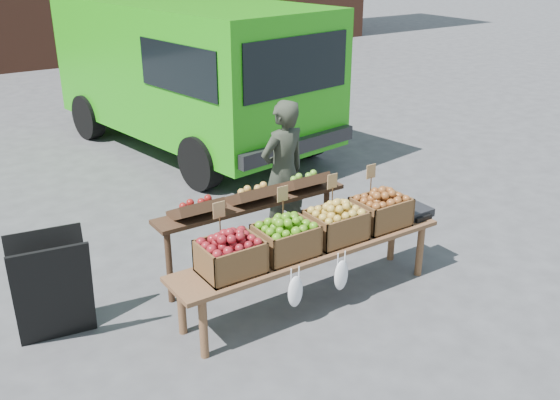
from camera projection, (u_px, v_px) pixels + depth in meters
ground at (293, 322)px, 5.50m from camera, size 80.00×80.00×0.00m
delivery_van at (190, 77)px, 9.69m from camera, size 3.08×5.37×2.27m
vendor at (283, 172)px, 6.71m from camera, size 0.62×0.44×1.59m
chalkboard_sign at (52, 288)px, 5.12m from camera, size 0.66×0.43×0.94m
back_table at (253, 228)px, 6.07m from camera, size 2.10×0.44×1.04m
display_bench at (310, 274)px, 5.70m from camera, size 2.70×0.56×0.57m
crate_golden_apples at (230, 257)px, 5.11m from camera, size 0.50×0.40×0.28m
crate_russet_pears at (286, 240)px, 5.39m from camera, size 0.50×0.40×0.28m
crate_red_apples at (336, 225)px, 5.68m from camera, size 0.50×0.40×0.28m
crate_green_apples at (381, 212)px, 5.96m from camera, size 0.50×0.40×0.28m
weighing_scale at (412, 211)px, 6.22m from camera, size 0.34×0.30×0.08m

